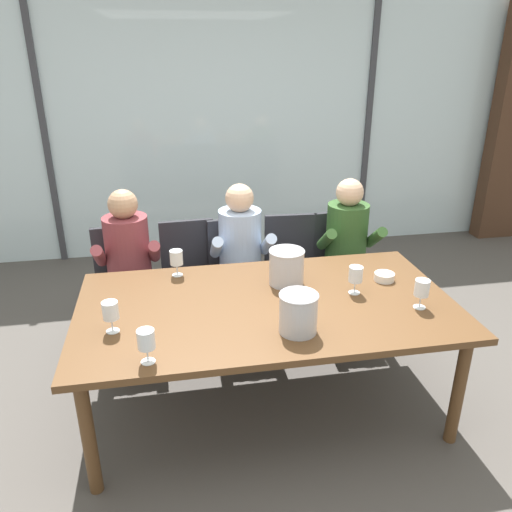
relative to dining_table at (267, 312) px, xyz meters
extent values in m
plane|color=#4C4742|center=(0.00, 1.00, -0.68)|extent=(14.00, 14.00, 0.00)
cube|color=silver|center=(0.00, 2.73, 0.62)|extent=(7.39, 0.03, 2.60)
cube|color=#38383D|center=(-1.66, 2.71, 0.62)|extent=(0.06, 0.06, 2.60)
cube|color=#38383D|center=(1.66, 2.71, 0.62)|extent=(0.06, 0.06, 2.60)
cube|color=#386633|center=(0.00, 6.05, 0.10)|extent=(13.39, 2.40, 1.55)
cube|color=brown|center=(0.00, 0.00, 0.04)|extent=(2.19, 1.20, 0.04)
cylinder|color=brown|center=(-1.00, -0.50, -0.33)|extent=(0.07, 0.07, 0.70)
cylinder|color=brown|center=(1.00, -0.50, -0.33)|extent=(0.07, 0.07, 0.70)
cylinder|color=brown|center=(-1.00, 0.50, -0.33)|extent=(0.07, 0.07, 0.70)
cylinder|color=brown|center=(1.00, 0.50, -0.33)|extent=(0.07, 0.07, 0.70)
cube|color=#232328|center=(-0.88, 0.90, -0.22)|extent=(0.48, 0.48, 0.03)
cube|color=#232328|center=(-0.90, 1.10, 0.00)|extent=(0.42, 0.07, 0.42)
cylinder|color=#232328|center=(-1.06, 0.69, -0.46)|extent=(0.04, 0.04, 0.44)
cylinder|color=#232328|center=(-0.68, 0.73, -0.46)|extent=(0.04, 0.04, 0.44)
cylinder|color=#232328|center=(-1.09, 1.07, -0.46)|extent=(0.04, 0.04, 0.44)
cylinder|color=#232328|center=(-0.71, 1.11, -0.46)|extent=(0.04, 0.04, 0.44)
cube|color=#232328|center=(-0.39, 0.94, -0.22)|extent=(0.46, 0.46, 0.03)
cube|color=#232328|center=(-0.40, 1.14, 0.00)|extent=(0.42, 0.06, 0.42)
cylinder|color=#232328|center=(-0.57, 0.74, -0.46)|extent=(0.04, 0.04, 0.44)
cylinder|color=#232328|center=(-0.19, 0.76, -0.46)|extent=(0.04, 0.04, 0.44)
cylinder|color=#232328|center=(-0.59, 1.12, -0.46)|extent=(0.04, 0.04, 0.44)
cylinder|color=#232328|center=(-0.21, 1.14, -0.46)|extent=(0.04, 0.04, 0.44)
cube|color=#232328|center=(-0.01, 0.92, -0.22)|extent=(0.49, 0.49, 0.03)
cube|color=#232328|center=(-0.04, 1.12, 0.00)|extent=(0.42, 0.09, 0.42)
cylinder|color=#232328|center=(-0.18, 0.71, -0.46)|extent=(0.04, 0.04, 0.44)
cylinder|color=#232328|center=(0.20, 0.76, -0.46)|extent=(0.04, 0.04, 0.44)
cylinder|color=#232328|center=(-0.23, 1.09, -0.46)|extent=(0.04, 0.04, 0.44)
cylinder|color=#232328|center=(0.15, 1.14, -0.46)|extent=(0.04, 0.04, 0.44)
cube|color=#232328|center=(0.41, 0.94, -0.22)|extent=(0.46, 0.46, 0.03)
cube|color=#232328|center=(0.43, 1.14, 0.00)|extent=(0.42, 0.06, 0.42)
cylinder|color=#232328|center=(0.21, 0.76, -0.46)|extent=(0.04, 0.04, 0.44)
cylinder|color=#232328|center=(0.59, 0.74, -0.46)|extent=(0.04, 0.04, 0.44)
cylinder|color=#232328|center=(0.24, 1.14, -0.46)|extent=(0.04, 0.04, 0.44)
cylinder|color=#232328|center=(0.62, 1.11, -0.46)|extent=(0.04, 0.04, 0.44)
cube|color=#232328|center=(0.85, 0.95, -0.22)|extent=(0.49, 0.49, 0.03)
cube|color=#232328|center=(0.82, 1.15, 0.00)|extent=(0.42, 0.08, 0.42)
cylinder|color=#232328|center=(0.68, 0.74, -0.46)|extent=(0.04, 0.04, 0.44)
cylinder|color=#232328|center=(1.06, 0.78, -0.46)|extent=(0.04, 0.04, 0.44)
cylinder|color=#232328|center=(0.64, 1.11, -0.46)|extent=(0.04, 0.04, 0.44)
cylinder|color=#232328|center=(1.01, 1.16, -0.46)|extent=(0.04, 0.04, 0.44)
cylinder|color=brown|center=(-0.84, 0.95, 0.07)|extent=(0.33, 0.33, 0.52)
sphere|color=tan|center=(-0.84, 0.95, 0.42)|extent=(0.21, 0.21, 0.21)
cube|color=#47423D|center=(-0.92, 0.75, -0.19)|extent=(0.15, 0.40, 0.13)
cube|color=#47423D|center=(-0.74, 0.75, -0.19)|extent=(0.15, 0.40, 0.13)
cylinder|color=#47423D|center=(-0.92, 0.55, -0.44)|extent=(0.10, 0.10, 0.46)
cylinder|color=#47423D|center=(-0.74, 0.55, -0.44)|extent=(0.10, 0.10, 0.46)
cylinder|color=brown|center=(-1.03, 0.82, 0.09)|extent=(0.09, 0.33, 0.26)
cylinder|color=brown|center=(-0.65, 0.84, 0.09)|extent=(0.09, 0.33, 0.26)
cylinder|color=#9EB2D1|center=(-0.01, 0.95, 0.07)|extent=(0.32, 0.32, 0.52)
sphere|color=#DBAD89|center=(-0.01, 0.95, 0.42)|extent=(0.21, 0.21, 0.21)
cube|color=#47423D|center=(-0.11, 0.75, -0.19)|extent=(0.14, 0.40, 0.13)
cube|color=#47423D|center=(0.07, 0.75, -0.19)|extent=(0.14, 0.40, 0.13)
cylinder|color=#47423D|center=(-0.11, 0.55, -0.44)|extent=(0.10, 0.10, 0.46)
cylinder|color=#47423D|center=(0.07, 0.55, -0.44)|extent=(0.10, 0.10, 0.46)
cylinder|color=#9EB2D1|center=(-0.20, 0.83, 0.09)|extent=(0.09, 0.33, 0.26)
cylinder|color=#9EB2D1|center=(0.18, 0.83, 0.09)|extent=(0.09, 0.33, 0.26)
cylinder|color=#2D5123|center=(0.83, 0.95, 0.07)|extent=(0.34, 0.34, 0.52)
sphere|color=#DBAD89|center=(0.83, 0.95, 0.42)|extent=(0.21, 0.21, 0.21)
cube|color=#47423D|center=(0.73, 0.76, -0.19)|extent=(0.16, 0.41, 0.13)
cube|color=#47423D|center=(0.91, 0.74, -0.19)|extent=(0.16, 0.41, 0.13)
cylinder|color=#47423D|center=(0.71, 0.56, -0.44)|extent=(0.10, 0.10, 0.46)
cylinder|color=#47423D|center=(0.89, 0.54, -0.44)|extent=(0.10, 0.10, 0.46)
cylinder|color=#2D5123|center=(0.63, 0.84, 0.09)|extent=(0.10, 0.33, 0.26)
cylinder|color=#2D5123|center=(1.01, 0.82, 0.09)|extent=(0.10, 0.33, 0.26)
cylinder|color=#B7B7BC|center=(0.10, -0.34, 0.17)|extent=(0.20, 0.20, 0.21)
torus|color=silver|center=(0.10, -0.34, 0.28)|extent=(0.21, 0.21, 0.01)
cylinder|color=#B7B7BC|center=(0.17, 0.23, 0.17)|extent=(0.22, 0.22, 0.22)
torus|color=silver|center=(0.17, 0.23, 0.28)|extent=(0.22, 0.22, 0.01)
cylinder|color=silver|center=(0.80, 0.16, 0.09)|extent=(0.13, 0.13, 0.05)
cylinder|color=silver|center=(-0.67, -0.48, 0.06)|extent=(0.07, 0.07, 0.00)
cylinder|color=silver|center=(-0.67, -0.48, 0.10)|extent=(0.01, 0.01, 0.07)
cylinder|color=silver|center=(-0.67, -0.48, 0.19)|extent=(0.08, 0.08, 0.09)
cylinder|color=maroon|center=(-0.67, -0.48, 0.16)|extent=(0.07, 0.07, 0.04)
cylinder|color=silver|center=(-0.50, 0.47, 0.06)|extent=(0.07, 0.07, 0.00)
cylinder|color=silver|center=(-0.50, 0.47, 0.10)|extent=(0.01, 0.01, 0.07)
cylinder|color=silver|center=(-0.50, 0.47, 0.19)|extent=(0.08, 0.08, 0.09)
cylinder|color=silver|center=(-0.86, -0.17, 0.06)|extent=(0.07, 0.07, 0.00)
cylinder|color=silver|center=(-0.86, -0.17, 0.10)|extent=(0.01, 0.01, 0.07)
cylinder|color=silver|center=(-0.86, -0.17, 0.19)|extent=(0.08, 0.08, 0.09)
cylinder|color=maroon|center=(-0.86, -0.17, 0.16)|extent=(0.07, 0.07, 0.04)
cylinder|color=silver|center=(0.85, -0.22, 0.06)|extent=(0.07, 0.07, 0.00)
cylinder|color=silver|center=(0.85, -0.22, 0.10)|extent=(0.01, 0.01, 0.07)
cylinder|color=silver|center=(0.85, -0.22, 0.19)|extent=(0.08, 0.08, 0.09)
cylinder|color=#E0D184|center=(0.85, -0.22, 0.16)|extent=(0.07, 0.07, 0.04)
cylinder|color=silver|center=(0.55, 0.02, 0.06)|extent=(0.07, 0.07, 0.00)
cylinder|color=silver|center=(0.55, 0.02, 0.10)|extent=(0.01, 0.01, 0.07)
cylinder|color=silver|center=(0.55, 0.02, 0.19)|extent=(0.08, 0.08, 0.09)
camera|label=1|loc=(-0.53, -2.54, 1.46)|focal=35.26mm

